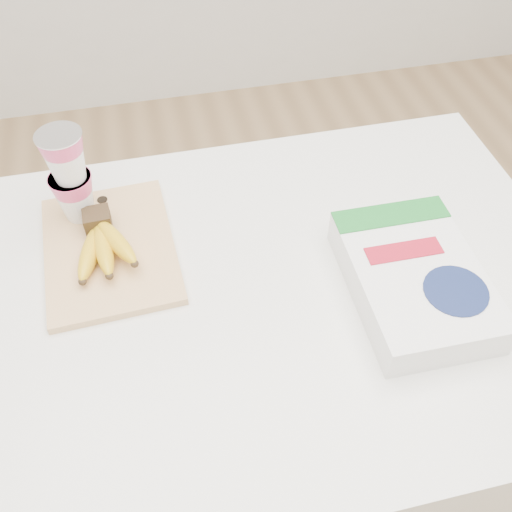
% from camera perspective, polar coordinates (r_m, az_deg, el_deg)
% --- Properties ---
extents(room, '(4.00, 4.00, 4.00)m').
position_cam_1_polar(room, '(0.68, -2.17, 21.10)').
color(room, tan).
rests_on(room, ground).
extents(table, '(1.19, 0.79, 0.89)m').
position_cam_1_polar(table, '(1.35, -1.05, -15.15)').
color(table, silver).
rests_on(table, ground).
extents(cutting_board, '(0.24, 0.32, 0.02)m').
position_cam_1_polar(cutting_board, '(1.06, -14.40, 0.69)').
color(cutting_board, '#E9B880').
rests_on(cutting_board, table).
extents(bananas, '(0.12, 0.17, 0.05)m').
position_cam_1_polar(bananas, '(1.03, -15.11, 1.25)').
color(bananas, '#382816').
rests_on(bananas, cutting_board).
extents(yogurt_stack, '(0.08, 0.08, 0.18)m').
position_cam_1_polar(yogurt_stack, '(1.06, -18.19, 7.79)').
color(yogurt_stack, white).
rests_on(yogurt_stack, cutting_board).
extents(cereal_box, '(0.21, 0.30, 0.07)m').
position_cam_1_polar(cereal_box, '(0.98, 15.55, -2.23)').
color(cereal_box, white).
rests_on(cereal_box, table).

